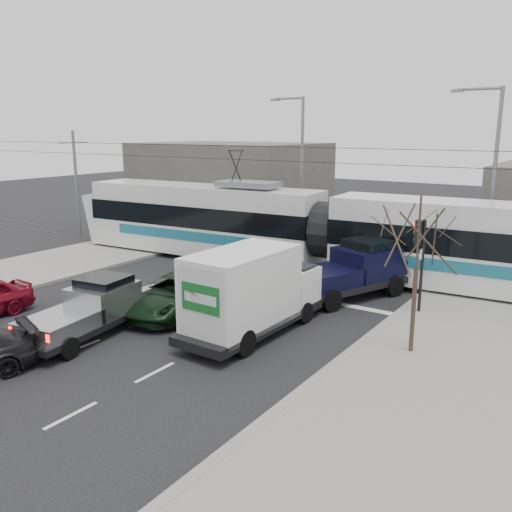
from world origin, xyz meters
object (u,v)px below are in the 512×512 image
Objects in this scene: navy_pickup at (355,270)px; street_lamp_far at (299,162)px; box_truck at (251,293)px; traffic_signal at (420,246)px; silver_pickup at (92,308)px; tram at (326,232)px; street_lamp_near at (490,171)px; bare_tree at (418,239)px; green_car at (176,294)px.

street_lamp_far is at bearing 153.58° from navy_pickup.
street_lamp_far reaches higher than box_truck.
street_lamp_far reaches higher than traffic_signal.
silver_pickup is (-8.80, -8.41, -1.79)m from traffic_signal.
tram is 9.20m from box_truck.
tram is (-6.62, -3.82, -3.00)m from street_lamp_near.
bare_tree is 0.80× the size of box_truck.
bare_tree is 0.82× the size of navy_pickup.
green_car is (0.88, 3.38, -0.21)m from silver_pickup.
box_truck is (-4.12, -5.35, -1.20)m from traffic_signal.
box_truck is at bearing 25.23° from silver_pickup.
bare_tree is at bearing -88.58° from street_lamp_near.
street_lamp_near is (0.84, 7.50, 2.37)m from traffic_signal.
tram is 4.67× the size of box_truck.
traffic_signal is 6.88m from tram.
box_truck is (-4.97, -12.85, -3.57)m from street_lamp_near.
navy_pickup is (-2.97, 0.84, -1.55)m from traffic_signal.
traffic_signal is (-1.13, 4.00, -1.05)m from bare_tree.
bare_tree reaches higher than silver_pickup.
navy_pickup is (5.83, 9.25, 0.24)m from silver_pickup.
tram is (4.88, -5.82, -3.00)m from street_lamp_far.
tram is (-6.90, 7.68, -1.68)m from bare_tree.
box_truck reaches higher than green_car.
traffic_signal is at bearing 23.40° from green_car.
street_lamp_near is 11.67m from street_lamp_far.
street_lamp_far is 1.48× the size of navy_pickup.
bare_tree is at bearing 15.95° from box_truck.
street_lamp_near is at bearing 82.18° from navy_pickup.
traffic_signal is at bearing 53.91° from box_truck.
traffic_signal is at bearing 6.13° from navy_pickup.
street_lamp_near reaches higher than traffic_signal.
street_lamp_far is 0.31× the size of tram.
street_lamp_far is at bearing 131.12° from bare_tree.
street_lamp_near reaches higher than silver_pickup.
bare_tree is 0.17× the size of tram.
bare_tree reaches higher than box_truck.
street_lamp_far is at bearing 91.68° from green_car.
box_truck is at bearing -111.13° from street_lamp_near.
bare_tree is 11.58m from street_lamp_near.
silver_pickup is 0.90× the size of navy_pickup.
silver_pickup is (-9.93, -4.41, -2.84)m from bare_tree.
navy_pickup reaches higher than green_car.
traffic_signal is 14.47m from street_lamp_far.
street_lamp_near is 1.00× the size of street_lamp_far.
navy_pickup is at bearing -48.41° from street_lamp_far.
traffic_signal is 0.40× the size of street_lamp_far.
street_lamp_far is at bearing 125.93° from tram.
silver_pickup is 3.50m from green_car.
tram reaches higher than bare_tree.
street_lamp_far is (-11.79, 13.50, 1.32)m from bare_tree.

